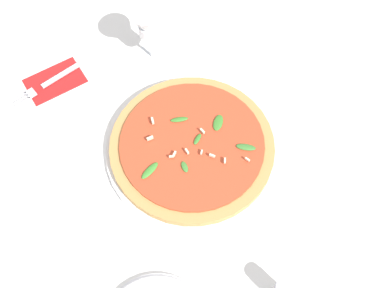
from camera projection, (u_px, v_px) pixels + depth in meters
The scene contains 5 objects.
ground_plane at pixel (176, 148), 0.97m from camera, with size 6.00×6.00×0.00m, color white.
pizza_arugula_main at pixel (192, 147), 0.95m from camera, with size 0.37×0.37×0.05m.
wine_glass at pixel (148, 26), 1.00m from camera, with size 0.08×0.08×0.15m.
napkin at pixel (55, 80), 1.06m from camera, with size 0.15×0.12×0.01m.
fork at pixel (52, 81), 1.05m from camera, with size 0.19×0.09×0.00m.
Camera 1 is at (0.10, 0.45, 0.86)m, focal length 42.00 mm.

